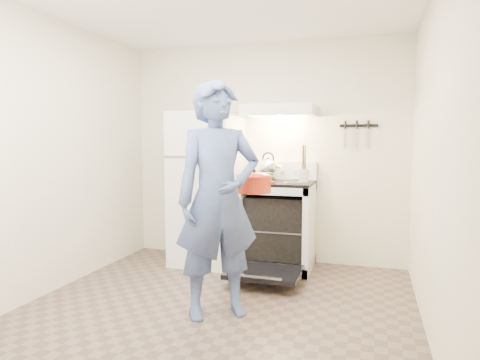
% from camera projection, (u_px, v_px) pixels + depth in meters
% --- Properties ---
extents(floor, '(3.60, 3.60, 0.00)m').
position_uv_depth(floor, '(209.00, 318.00, 3.36)').
color(floor, brown).
rests_on(floor, ground).
extents(back_wall, '(3.20, 0.02, 2.50)m').
position_uv_depth(back_wall, '(264.00, 153.00, 4.96)').
color(back_wall, beige).
rests_on(back_wall, ground).
extents(refrigerator, '(0.70, 0.70, 1.70)m').
position_uv_depth(refrigerator, '(207.00, 188.00, 4.83)').
color(refrigerator, silver).
rests_on(refrigerator, floor).
extents(stove_body, '(0.76, 0.65, 0.92)m').
position_uv_depth(stove_body, '(277.00, 226.00, 4.65)').
color(stove_body, silver).
rests_on(stove_body, floor).
extents(cooktop, '(0.76, 0.65, 0.03)m').
position_uv_depth(cooktop, '(278.00, 183.00, 4.61)').
color(cooktop, black).
rests_on(cooktop, stove_body).
extents(backsplash, '(0.76, 0.07, 0.20)m').
position_uv_depth(backsplash, '(283.00, 170.00, 4.87)').
color(backsplash, silver).
rests_on(backsplash, cooktop).
extents(oven_door, '(0.70, 0.54, 0.04)m').
position_uv_depth(oven_door, '(264.00, 272.00, 4.12)').
color(oven_door, black).
rests_on(oven_door, floor).
extents(oven_rack, '(0.60, 0.52, 0.01)m').
position_uv_depth(oven_rack, '(277.00, 228.00, 4.65)').
color(oven_rack, slate).
rests_on(oven_rack, stove_body).
extents(range_hood, '(0.76, 0.50, 0.12)m').
position_uv_depth(range_hood, '(280.00, 111.00, 4.61)').
color(range_hood, silver).
rests_on(range_hood, back_wall).
extents(knife_strip, '(0.40, 0.02, 0.03)m').
position_uv_depth(knife_strip, '(359.00, 126.00, 4.61)').
color(knife_strip, black).
rests_on(knife_strip, back_wall).
extents(pizza_stone, '(0.30, 0.30, 0.02)m').
position_uv_depth(pizza_stone, '(271.00, 225.00, 4.76)').
color(pizza_stone, '#8F6D4E').
rests_on(pizza_stone, oven_rack).
extents(tea_kettle, '(0.25, 0.21, 0.31)m').
position_uv_depth(tea_kettle, '(268.00, 166.00, 4.77)').
color(tea_kettle, silver).
rests_on(tea_kettle, cooktop).
extents(utensil_jar, '(0.09, 0.09, 0.13)m').
position_uv_depth(utensil_jar, '(304.00, 175.00, 4.26)').
color(utensil_jar, silver).
rests_on(utensil_jar, cooktop).
extents(person, '(0.81, 0.76, 1.85)m').
position_uv_depth(person, '(218.00, 200.00, 3.35)').
color(person, navy).
rests_on(person, floor).
extents(dutch_oven, '(0.36, 0.29, 0.24)m').
position_uv_depth(dutch_oven, '(254.00, 185.00, 3.64)').
color(dutch_oven, red).
rests_on(dutch_oven, person).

